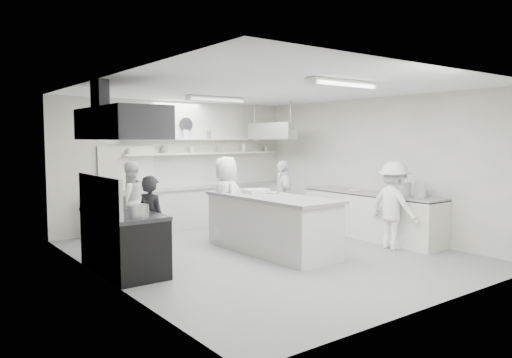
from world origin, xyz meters
TOP-DOWN VIEW (x-y plane):
  - floor at (0.00, 0.00)m, footprint 6.00×7.00m
  - ceiling at (0.00, 0.00)m, footprint 6.00×7.00m
  - wall_back at (0.00, 3.50)m, footprint 6.00×0.04m
  - wall_front at (0.00, -3.50)m, footprint 6.00×0.04m
  - wall_left at (-3.00, 0.00)m, footprint 0.04×7.00m
  - wall_right at (3.00, 0.00)m, footprint 0.04×7.00m
  - stove at (-2.60, 0.40)m, footprint 0.80×1.80m
  - exhaust_hood at (-2.60, 0.40)m, footprint 0.85×2.00m
  - back_counter at (0.30, 3.20)m, footprint 5.00×0.60m
  - shelf_lower at (0.70, 3.37)m, footprint 4.20×0.26m
  - shelf_upper at (0.70, 3.37)m, footprint 4.20×0.26m
  - pass_through_window at (-1.30, 3.48)m, footprint 1.30×0.04m
  - wall_clock at (0.20, 3.46)m, footprint 0.32×0.05m
  - right_counter at (2.65, -0.20)m, footprint 0.74×3.30m
  - pot_rack at (2.00, 2.40)m, footprint 0.30×1.60m
  - light_fixture_front at (0.00, -1.80)m, footprint 1.30×0.25m
  - light_fixture_rear at (0.00, 1.80)m, footprint 1.30×0.25m
  - prep_island at (0.13, 0.06)m, footprint 1.09×2.75m
  - stove_pot at (-2.60, 0.79)m, footprint 0.43×0.43m
  - cook_stove at (-2.11, 0.41)m, footprint 0.53×0.64m
  - cook_back at (-1.61, 2.53)m, footprint 0.82×0.64m
  - cook_island_left at (-0.17, 1.14)m, footprint 0.68×0.93m
  - cook_island_right at (1.45, 1.29)m, footprint 0.78×1.03m
  - cook_right at (2.16, -1.16)m, footprint 0.69×1.12m
  - bowl_island_a at (0.43, 0.43)m, footprint 0.35×0.35m
  - bowl_island_b at (0.16, -0.54)m, footprint 0.19×0.19m
  - bowl_right at (2.52, 0.15)m, footprint 0.34×0.34m

SIDE VIEW (x-z plane):
  - floor at x=0.00m, z-range -0.02..0.00m
  - stove at x=-2.60m, z-range 0.00..0.90m
  - back_counter at x=0.30m, z-range 0.00..0.92m
  - right_counter at x=2.65m, z-range 0.00..0.94m
  - prep_island at x=0.13m, z-range 0.00..1.01m
  - cook_stove at x=-2.11m, z-range 0.00..1.51m
  - cook_island_right at x=1.45m, z-range 0.00..1.63m
  - cook_back at x=-1.61m, z-range 0.00..1.65m
  - cook_right at x=2.16m, z-range 0.00..1.68m
  - cook_island_left at x=-0.17m, z-range 0.00..1.76m
  - bowl_right at x=2.52m, z-range 0.94..1.00m
  - bowl_island_b at x=0.16m, z-range 1.01..1.06m
  - bowl_island_a at x=0.43m, z-range 1.01..1.07m
  - stove_pot at x=-2.60m, z-range 0.91..1.18m
  - pass_through_window at x=-1.30m, z-range 0.95..1.95m
  - wall_back at x=0.00m, z-range 0.00..3.00m
  - wall_front at x=0.00m, z-range 0.00..3.00m
  - wall_left at x=-3.00m, z-range 0.00..3.00m
  - wall_right at x=3.00m, z-range 0.00..3.00m
  - shelf_lower at x=0.70m, z-range 1.73..1.77m
  - shelf_upper at x=0.70m, z-range 2.08..2.12m
  - pot_rack at x=2.00m, z-range 2.10..2.50m
  - exhaust_hood at x=-2.60m, z-range 2.10..2.60m
  - wall_clock at x=0.20m, z-range 2.29..2.61m
  - light_fixture_front at x=0.00m, z-range 2.89..2.99m
  - light_fixture_rear at x=0.00m, z-range 2.89..2.99m
  - ceiling at x=0.00m, z-range 3.00..3.02m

